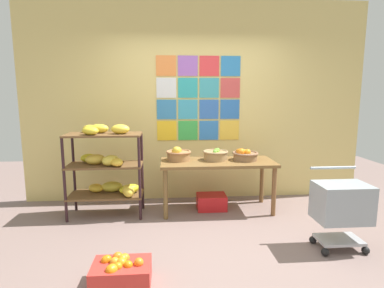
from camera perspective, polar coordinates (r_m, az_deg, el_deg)
ground at (r=3.53m, az=3.17°, el=-17.92°), size 9.11×9.11×0.00m
back_wall_with_art at (r=4.72m, az=0.77°, el=7.76°), size 5.16×0.07×2.99m
banana_shelf_unit at (r=4.23m, az=-15.40°, el=-3.60°), size 0.97×0.56×1.22m
display_table at (r=4.29m, az=4.71°, el=-4.28°), size 1.55×0.65×0.70m
fruit_basket_left at (r=4.31m, az=4.36°, el=-2.01°), size 0.35×0.35×0.16m
fruit_basket_back_left at (r=4.29m, az=-2.56°, el=-1.84°), size 0.35×0.35×0.20m
fruit_basket_back_right at (r=4.36m, az=9.66°, el=-1.98°), size 0.36×0.36×0.17m
produce_crate_under_table at (r=4.46m, az=3.60°, el=-10.57°), size 0.40×0.30×0.21m
orange_crate_foreground at (r=2.90m, az=-12.94°, el=-21.98°), size 0.49×0.33×0.25m
shopping_cart at (r=3.59m, az=25.79°, el=-10.07°), size 0.53×0.41×0.84m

